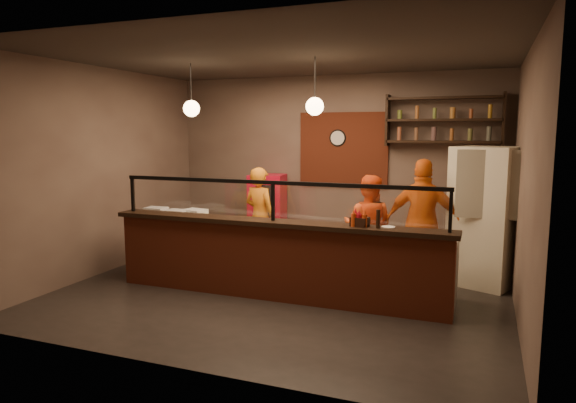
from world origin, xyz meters
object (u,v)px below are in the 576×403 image
at_px(cook_right, 423,222).
at_px(condiment_caddy, 360,222).
at_px(pepper_mill, 378,219).
at_px(red_cooler, 268,213).
at_px(cook_mid, 368,227).
at_px(cook_left, 260,217).
at_px(pizza_dough, 274,226).
at_px(fridge, 485,216).
at_px(wall_clock, 338,138).

height_order(cook_right, condiment_caddy, cook_right).
bearing_deg(pepper_mill, red_cooler, 135.48).
relative_size(cook_mid, condiment_caddy, 7.67).
distance_m(cook_mid, cook_right, 0.81).
bearing_deg(cook_left, pizza_dough, 140.13).
bearing_deg(cook_right, fridge, -165.66).
bearing_deg(red_cooler, cook_left, -81.77).
bearing_deg(red_cooler, pizza_dough, -72.39).
distance_m(cook_mid, pizza_dough, 1.50).
distance_m(wall_clock, condiment_caddy, 3.11).
relative_size(cook_left, fridge, 0.82).
distance_m(cook_right, fridge, 0.88).
bearing_deg(pizza_dough, cook_left, 122.87).
height_order(cook_left, cook_mid, cook_left).
bearing_deg(cook_right, cook_mid, 0.79).
bearing_deg(fridge, pepper_mill, -103.51).
relative_size(wall_clock, cook_left, 0.18).
bearing_deg(cook_left, pepper_mill, 163.13).
bearing_deg(cook_mid, pepper_mill, 107.59).
bearing_deg(pepper_mill, fridge, 55.12).
xyz_separation_m(red_cooler, pizza_dough, (0.97, -2.03, 0.19)).
height_order(wall_clock, pizza_dough, wall_clock).
bearing_deg(pepper_mill, wall_clock, 114.77).
xyz_separation_m(cook_right, pepper_mill, (-0.37, -1.48, 0.26)).
xyz_separation_m(cook_left, pepper_mill, (2.25, -1.52, 0.35)).
bearing_deg(pepper_mill, pizza_dough, 163.83).
height_order(cook_right, pizza_dough, cook_right).
xyz_separation_m(cook_mid, red_cooler, (-2.10, 1.04, -0.07)).
xyz_separation_m(pizza_dough, condiment_caddy, (1.32, -0.42, 0.21)).
bearing_deg(condiment_caddy, red_cooler, 133.14).
bearing_deg(pizza_dough, red_cooler, 115.54).
bearing_deg(cook_mid, wall_clock, -56.45).
xyz_separation_m(cook_left, cook_mid, (1.82, -0.08, -0.03)).
xyz_separation_m(cook_left, cook_right, (2.62, -0.04, 0.10)).
distance_m(cook_right, pizza_dough, 2.19).
bearing_deg(wall_clock, condiment_caddy, -69.02).
relative_size(cook_left, cook_mid, 1.04).
distance_m(cook_mid, red_cooler, 2.34).
xyz_separation_m(red_cooler, condiment_caddy, (2.29, -2.45, 0.40)).
xyz_separation_m(cook_right, fridge, (0.84, 0.25, 0.09)).
xyz_separation_m(fridge, pizza_dough, (-2.77, -1.29, -0.10)).
xyz_separation_m(cook_right, pizza_dough, (-1.93, -1.03, -0.01)).
bearing_deg(wall_clock, cook_left, -127.04).
height_order(fridge, pepper_mill, fridge).
bearing_deg(condiment_caddy, pepper_mill, -8.62).
height_order(condiment_caddy, pepper_mill, pepper_mill).
height_order(cook_right, red_cooler, cook_right).
height_order(fridge, condiment_caddy, fridge).
distance_m(wall_clock, red_cooler, 1.88).
xyz_separation_m(cook_mid, cook_right, (0.80, 0.05, 0.13)).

